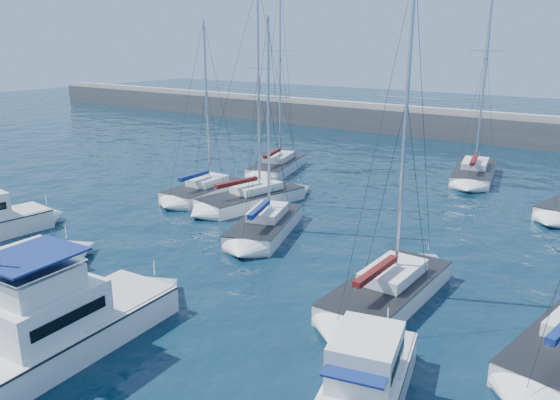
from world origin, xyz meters
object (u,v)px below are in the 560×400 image
Objects in this scene: sailboat_mid_b at (252,198)px; sailboat_mid_d at (388,290)px; sailboat_mid_c at (266,225)px; motor_yacht_stbd_inner at (61,323)px; motor_yacht_stbd_outer at (368,378)px; sailboat_back_a at (277,165)px; sailboat_back_b at (474,172)px; sailboat_mid_a at (204,191)px.

sailboat_mid_d is (14.64, -8.27, -0.01)m from sailboat_mid_b.
sailboat_mid_d reaches higher than sailboat_mid_c.
motor_yacht_stbd_inner is 20.51m from sailboat_mid_b.
sailboat_mid_b reaches higher than motor_yacht_stbd_outer.
sailboat_mid_b is 10.83m from sailboat_back_a.
sailboat_mid_b is (-17.29, 15.62, -0.41)m from motor_yacht_stbd_outer.
sailboat_back_a is at bearing -164.94° from sailboat_back_b.
motor_yacht_stbd_outer is 0.35× the size of sailboat_back_b.
sailboat_mid_a is 0.77× the size of sailboat_back_a.
sailboat_back_b is (4.72, 37.11, -0.59)m from motor_yacht_stbd_inner.
motor_yacht_stbd_inner is 14.17m from sailboat_mid_d.
sailboat_mid_b is at bearing 117.37° from sailboat_mid_c.
sailboat_back_a reaches higher than sailboat_mid_d.
motor_yacht_stbd_outer is 0.39× the size of sailboat_mid_b.
sailboat_mid_a is 9.45m from sailboat_mid_c.
motor_yacht_stbd_inner is 15.41m from sailboat_mid_c.
sailboat_mid_d is at bearing -18.03° from sailboat_mid_b.
sailboat_mid_d is 0.85× the size of sailboat_back_b.
sailboat_mid_b is (4.19, 0.55, 0.01)m from sailboat_mid_a.
sailboat_mid_c is (8.69, -3.71, -0.00)m from sailboat_mid_a.
sailboat_mid_c is at bearing -32.01° from sailboat_mid_b.
motor_yacht_stbd_inner is at bearing -103.16° from sailboat_mid_c.
sailboat_mid_a is 0.90× the size of sailboat_mid_d.
sailboat_back_b is (10.83, 17.54, 0.01)m from sailboat_mid_b.
sailboat_back_a reaches higher than sailboat_mid_c.
motor_yacht_stbd_inner is at bearing -126.32° from sailboat_mid_d.
sailboat_mid_c is 16.77m from sailboat_back_a.
sailboat_mid_c is 0.77× the size of sailboat_back_b.
sailboat_mid_a is at bearing 158.43° from sailboat_mid_d.
sailboat_mid_d is (18.84, -7.72, -0.00)m from sailboat_mid_a.
sailboat_back_a is (-0.54, 10.29, 0.03)m from sailboat_mid_a.
sailboat_back_a is at bearing 117.05° from motor_yacht_stbd_outer.
sailboat_mid_d is (8.53, 11.30, -0.61)m from motor_yacht_stbd_inner.
sailboat_back_a is (-4.74, 9.74, 0.02)m from sailboat_mid_b.
sailboat_mid_c is at bearing -25.28° from sailboat_mid_a.
sailboat_back_b reaches higher than sailboat_mid_a.
sailboat_mid_b reaches higher than sailboat_mid_a.
sailboat_mid_a reaches higher than motor_yacht_stbd_outer.
motor_yacht_stbd_inner is 0.51× the size of sailboat_back_b.
sailboat_mid_d is at bearing -58.81° from sailboat_back_a.
sailboat_mid_b is 0.91× the size of sailboat_back_a.
sailboat_mid_a is 10.30m from sailboat_back_a.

